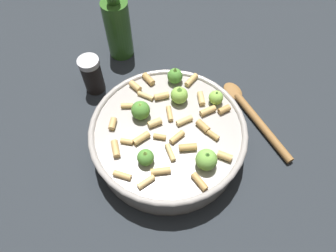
{
  "coord_description": "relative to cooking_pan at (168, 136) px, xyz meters",
  "views": [
    {
      "loc": [
        -0.13,
        -0.27,
        0.53
      ],
      "look_at": [
        0.0,
        0.0,
        0.08
      ],
      "focal_mm": 32.44,
      "sensor_mm": 36.0,
      "label": 1
    }
  ],
  "objects": [
    {
      "name": "ground_plane",
      "position": [
        -0.0,
        -0.0,
        -0.04
      ],
      "size": [
        2.4,
        2.4,
        0.0
      ],
      "primitive_type": "plane",
      "color": "#23282D"
    },
    {
      "name": "cooking_pan",
      "position": [
        0.0,
        0.0,
        0.0
      ],
      "size": [
        0.29,
        0.29,
        0.11
      ],
      "color": "#9E9993",
      "rests_on": "ground"
    },
    {
      "name": "pepper_shaker",
      "position": [
        -0.08,
        0.21,
        0.0
      ],
      "size": [
        0.05,
        0.05,
        0.09
      ],
      "color": "black",
      "rests_on": "ground"
    },
    {
      "name": "olive_oil_bottle",
      "position": [
        0.01,
        0.29,
        0.04
      ],
      "size": [
        0.06,
        0.06,
        0.19
      ],
      "color": "#336023",
      "rests_on": "ground"
    },
    {
      "name": "wooden_spoon",
      "position": [
        0.19,
        -0.01,
        -0.03
      ],
      "size": [
        0.04,
        0.22,
        0.02
      ],
      "color": "olive",
      "rests_on": "ground"
    }
  ]
}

